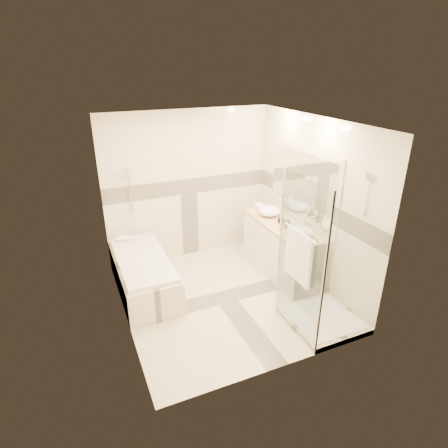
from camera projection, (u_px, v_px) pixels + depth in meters
name	position (u px, v px, depth m)	size (l,w,h in m)	color
room	(228.00, 217.00, 5.00)	(2.82, 3.02, 2.52)	beige
bathtub	(143.00, 272.00, 5.52)	(0.75, 1.70, 0.56)	beige
vanity	(282.00, 248.00, 5.96)	(0.58, 1.62, 0.85)	silver
shower_enclosure	(315.00, 289.00, 4.76)	(0.96, 0.93, 2.04)	beige
vessel_sink_near	(269.00, 211.00, 6.10)	(0.37, 0.37, 0.15)	white
vessel_sink_far	(301.00, 232.00, 5.33)	(0.38, 0.38, 0.15)	white
faucet_near	(281.00, 204.00, 6.15)	(0.11, 0.03, 0.26)	silver
faucet_far	(314.00, 224.00, 5.37)	(0.12, 0.03, 0.30)	silver
amenity_bottle_a	(288.00, 223.00, 5.63)	(0.07, 0.07, 0.16)	black
amenity_bottle_b	(281.00, 219.00, 5.79)	(0.11, 0.11, 0.15)	black
folded_towels	(260.00, 207.00, 6.37)	(0.14, 0.24, 0.08)	white
rolled_towel	(123.00, 238.00, 5.89)	(0.09, 0.09, 0.20)	white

